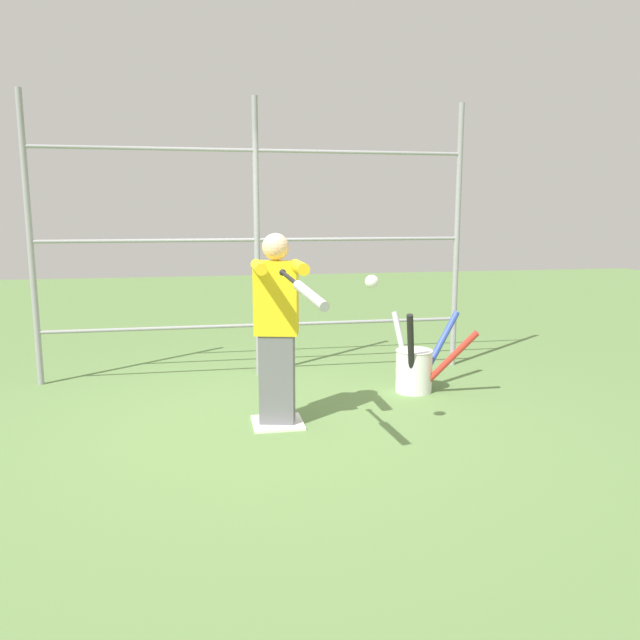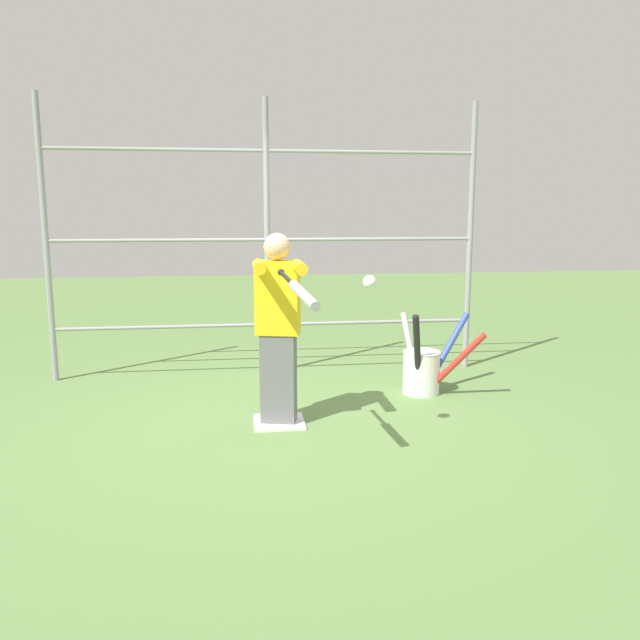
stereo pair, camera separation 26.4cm
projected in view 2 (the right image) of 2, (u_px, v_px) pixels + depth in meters
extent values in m
plane|color=#608447|center=(279.00, 423.00, 5.01)|extent=(24.00, 24.00, 0.00)
cube|color=white|center=(279.00, 422.00, 5.01)|extent=(0.40, 0.40, 0.02)
cylinder|color=#939399|center=(470.00, 239.00, 6.61)|extent=(0.06, 0.06, 2.80)
cylinder|color=#939399|center=(267.00, 240.00, 6.34)|extent=(0.06, 0.06, 2.80)
cylinder|color=#939399|center=(46.00, 241.00, 6.06)|extent=(0.06, 0.06, 2.80)
cylinder|color=#939399|center=(268.00, 325.00, 6.49)|extent=(4.30, 0.04, 0.04)
cylinder|color=#939399|center=(267.00, 240.00, 6.34)|extent=(4.30, 0.04, 0.04)
cylinder|color=#939399|center=(266.00, 151.00, 6.19)|extent=(4.30, 0.04, 0.04)
cube|color=slate|center=(279.00, 379.00, 4.95)|extent=(0.30, 0.23, 0.73)
cube|color=yellow|center=(278.00, 298.00, 4.84)|extent=(0.37, 0.27, 0.57)
sphere|color=beige|center=(277.00, 247.00, 4.77)|extent=(0.21, 0.21, 0.21)
cylinder|color=yellow|center=(299.00, 267.00, 4.58)|extent=(0.09, 0.41, 0.09)
cylinder|color=yellow|center=(259.00, 267.00, 4.61)|extent=(0.09, 0.41, 0.09)
sphere|color=black|center=(281.00, 272.00, 4.40)|extent=(0.05, 0.05, 0.05)
cylinder|color=black|center=(287.00, 278.00, 4.26)|extent=(0.09, 0.32, 0.08)
cylinder|color=#B2B2B7|center=(304.00, 295.00, 3.91)|extent=(0.16, 0.48, 0.15)
sphere|color=white|center=(370.00, 282.00, 4.32)|extent=(0.10, 0.10, 0.10)
cylinder|color=white|center=(421.00, 373.00, 5.81)|extent=(0.34, 0.34, 0.40)
torus|color=white|center=(422.00, 352.00, 5.78)|extent=(0.35, 0.35, 0.01)
cylinder|color=#B2B2B7|center=(410.00, 349.00, 6.01)|extent=(0.13, 0.41, 0.68)
cylinder|color=black|center=(417.00, 354.00, 5.61)|extent=(0.19, 0.28, 0.76)
cylinder|color=red|center=(455.00, 363.00, 5.65)|extent=(0.49, 0.35, 0.61)
cylinder|color=#334CB2|center=(447.00, 350.00, 5.98)|extent=(0.55, 0.34, 0.69)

